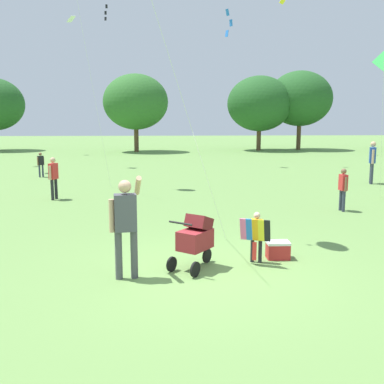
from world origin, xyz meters
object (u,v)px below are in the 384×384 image
child_with_butterfly_kite (256,233)px  person_couple_left (41,163)px  person_red_shirt (372,159)px  person_kid_running (343,186)px  person_adult_flyer (126,220)px  stroller (196,237)px  cooler_box (278,250)px  person_sitting_far (53,175)px

child_with_butterfly_kite → person_couple_left: size_ratio=0.86×
person_red_shirt → person_kid_running: bearing=-121.5°
person_adult_flyer → person_kid_running: person_adult_flyer is taller
stroller → person_couple_left: 14.85m
person_couple_left → cooler_box: bearing=-57.7°
person_red_shirt → cooler_box: bearing=-122.7°
person_red_shirt → cooler_box: person_red_shirt is taller
person_adult_flyer → person_couple_left: 14.80m
person_sitting_far → person_kid_running: size_ratio=1.13×
person_adult_flyer → stroller: 1.40m
person_sitting_far → person_kid_running: 9.41m
person_adult_flyer → person_kid_running: bearing=42.6°
person_red_shirt → person_couple_left: size_ratio=1.54×
child_with_butterfly_kite → person_adult_flyer: bearing=-163.3°
person_red_shirt → cooler_box: size_ratio=3.98×
person_couple_left → person_sitting_far: bearing=-71.1°
person_sitting_far → person_couple_left: size_ratio=1.25×
stroller → cooler_box: (1.68, 0.51, -0.43)m
child_with_butterfly_kite → person_adult_flyer: 2.57m
person_couple_left → person_kid_running: size_ratio=0.90×
person_adult_flyer → person_sitting_far: (-3.15, 7.86, -0.20)m
stroller → person_sitting_far: bearing=120.7°
stroller → person_adult_flyer: bearing=-159.1°
person_adult_flyer → person_kid_running: (5.95, 5.47, -0.29)m
stroller → person_sitting_far: person_sitting_far is taller
person_couple_left → person_kid_running: bearing=-36.9°
stroller → person_couple_left: size_ratio=0.90×
child_with_butterfly_kite → cooler_box: bearing=27.0°
person_couple_left → cooler_box: person_couple_left is taller
person_sitting_far → cooler_box: size_ratio=3.23×
stroller → person_red_shirt: (8.07, 10.48, 0.45)m
person_kid_running → person_sitting_far: bearing=165.3°
person_adult_flyer → person_couple_left: (-5.21, 13.85, -0.37)m
person_sitting_far → stroller: bearing=-59.3°
child_with_butterfly_kite → person_sitting_far: 9.06m
person_adult_flyer → person_couple_left: bearing=110.6°
child_with_butterfly_kite → person_kid_running: bearing=53.4°
stroller → person_sitting_far: 8.60m
cooler_box → child_with_butterfly_kite: bearing=-153.0°
person_kid_running → cooler_box: (-3.03, -4.49, -0.58)m
child_with_butterfly_kite → person_adult_flyer: size_ratio=0.55×
person_sitting_far → person_couple_left: person_sitting_far is taller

